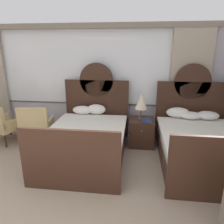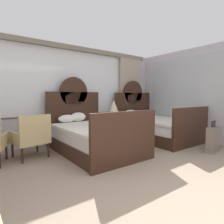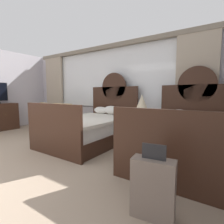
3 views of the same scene
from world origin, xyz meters
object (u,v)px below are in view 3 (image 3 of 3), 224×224
(bed_near_window, at_px, (91,128))
(bed_near_mirror, at_px, (186,141))
(book_on_nightstand, at_px, (145,119))
(suitcase_on_floor, at_px, (153,188))
(armchair_by_window_left, at_px, (67,118))
(armchair_by_window_centre, at_px, (50,116))
(table_lamp_on_nightstand, at_px, (142,102))
(nightstand_between_beds, at_px, (142,131))

(bed_near_window, bearing_deg, bed_near_mirror, 0.32)
(book_on_nightstand, bearing_deg, suitcase_on_floor, -65.01)
(bed_near_window, relative_size, armchair_by_window_left, 2.41)
(bed_near_mirror, relative_size, armchair_by_window_centre, 2.41)
(suitcase_on_floor, bearing_deg, book_on_nightstand, 114.99)
(bed_near_mirror, xyz_separation_m, armchair_by_window_centre, (-4.30, 0.36, 0.10))
(bed_near_window, height_order, suitcase_on_floor, bed_near_window)
(bed_near_mirror, distance_m, armchair_by_window_centre, 4.31)
(suitcase_on_floor, bearing_deg, table_lamp_on_nightstand, 116.52)
(nightstand_between_beds, distance_m, book_on_nightstand, 0.35)
(nightstand_between_beds, bearing_deg, armchair_by_window_left, -173.81)
(armchair_by_window_centre, bearing_deg, book_on_nightstand, 2.53)
(bed_near_window, height_order, bed_near_mirror, same)
(armchair_by_window_centre, bearing_deg, armchair_by_window_left, -0.30)
(nightstand_between_beds, bearing_deg, bed_near_mirror, -29.46)
(bed_near_window, relative_size, nightstand_between_beds, 3.60)
(bed_near_mirror, relative_size, book_on_nightstand, 8.55)
(bed_near_mirror, bearing_deg, book_on_nightstand, 152.96)
(armchair_by_window_centre, relative_size, suitcase_on_floor, 1.26)
(book_on_nightstand, height_order, armchair_by_window_left, armchair_by_window_left)
(armchair_by_window_left, bearing_deg, bed_near_window, -16.22)
(bed_near_window, xyz_separation_m, armchair_by_window_left, (-1.28, 0.37, 0.10))
(bed_near_window, relative_size, table_lamp_on_nightstand, 3.84)
(table_lamp_on_nightstand, xyz_separation_m, suitcase_on_floor, (1.15, -2.30, -0.72))
(table_lamp_on_nightstand, distance_m, armchair_by_window_centre, 3.23)
(nightstand_between_beds, bearing_deg, table_lamp_on_nightstand, 172.66)
(bed_near_mirror, distance_m, book_on_nightstand, 1.15)
(bed_near_window, height_order, book_on_nightstand, bed_near_window)
(table_lamp_on_nightstand, bearing_deg, armchair_by_window_left, -173.62)
(nightstand_between_beds, height_order, suitcase_on_floor, suitcase_on_floor)
(nightstand_between_beds, height_order, book_on_nightstand, book_on_nightstand)
(armchair_by_window_centre, distance_m, suitcase_on_floor, 4.78)
(bed_near_window, height_order, armchair_by_window_centre, bed_near_window)
(bed_near_window, distance_m, book_on_nightstand, 1.33)
(armchair_by_window_left, bearing_deg, suitcase_on_floor, -30.28)
(bed_near_mirror, xyz_separation_m, table_lamp_on_nightstand, (-1.13, 0.62, 0.64))
(bed_near_mirror, relative_size, nightstand_between_beds, 3.60)
(nightstand_between_beds, bearing_deg, suitcase_on_floor, -64.09)
(armchair_by_window_left, bearing_deg, armchair_by_window_centre, 179.70)
(nightstand_between_beds, xyz_separation_m, suitcase_on_floor, (1.12, -2.30, -0.01))
(nightstand_between_beds, xyz_separation_m, armchair_by_window_left, (-2.38, -0.26, 0.16))
(book_on_nightstand, bearing_deg, armchair_by_window_left, -176.54)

